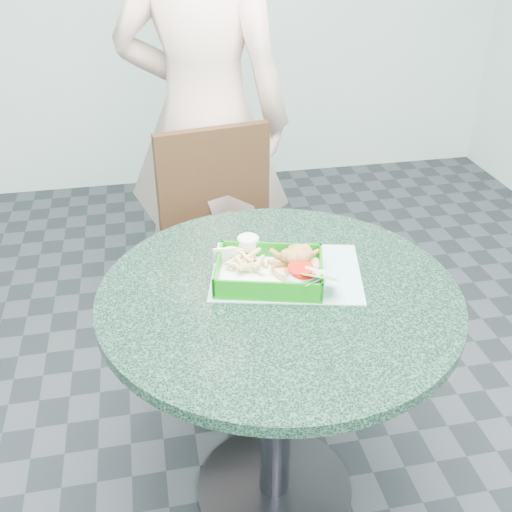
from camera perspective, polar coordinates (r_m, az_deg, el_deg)
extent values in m
cube|color=#303335|center=(2.05, 1.74, -21.32)|extent=(4.00, 5.00, 0.02)
cylinder|color=#303036|center=(2.04, 1.75, -21.15)|extent=(0.49, 0.49, 0.02)
cylinder|color=#303036|center=(1.76, 1.94, -13.75)|extent=(0.09, 0.09, 0.70)
cylinder|color=black|center=(1.53, 2.17, -4.30)|extent=(0.92, 0.92, 0.03)
cube|color=#362516|center=(2.17, -3.07, -1.64)|extent=(0.42, 0.42, 0.04)
cube|color=#362516|center=(2.22, -4.00, 6.43)|extent=(0.42, 0.04, 0.46)
cube|color=#362516|center=(2.15, -6.99, -9.98)|extent=(0.04, 0.04, 0.43)
cube|color=#362516|center=(2.20, 2.55, -8.82)|extent=(0.04, 0.04, 0.43)
cube|color=#362516|center=(2.44, -7.78, -4.47)|extent=(0.04, 0.04, 0.43)
cube|color=#362516|center=(2.48, 0.59, -3.56)|extent=(0.04, 0.04, 0.43)
imported|color=#CDA999|center=(2.26, -5.17, 16.90)|extent=(0.91, 0.75, 2.15)
cube|color=#80B6B1|center=(1.59, 2.87, -2.11)|extent=(0.45, 0.37, 0.00)
cube|color=#0C700C|center=(1.55, 1.27, -2.75)|extent=(0.27, 0.20, 0.01)
cube|color=white|center=(1.55, 1.27, -2.56)|extent=(0.26, 0.19, 0.00)
cube|color=#0C700C|center=(1.62, 0.56, -0.11)|extent=(0.27, 0.01, 0.05)
cube|color=#0C700C|center=(1.46, 2.08, -3.89)|extent=(0.27, 0.01, 0.05)
cube|color=#0C700C|center=(1.57, 5.97, -1.38)|extent=(0.01, 0.20, 0.05)
cube|color=#0C700C|center=(1.52, -3.57, -2.43)|extent=(0.01, 0.20, 0.05)
cylinder|color=tan|center=(1.58, 3.45, -1.34)|extent=(0.13, 0.13, 0.02)
cylinder|color=silver|center=(1.61, -1.75, 0.35)|extent=(0.06, 0.06, 0.03)
cylinder|color=white|center=(1.60, -1.76, 0.86)|extent=(0.05, 0.05, 0.00)
cylinder|color=silver|center=(1.54, 4.54, -2.32)|extent=(0.08, 0.08, 0.03)
torus|color=white|center=(1.53, 4.57, -1.80)|extent=(0.07, 0.07, 0.01)
cylinder|color=red|center=(1.52, 4.58, -1.51)|extent=(0.07, 0.07, 0.01)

